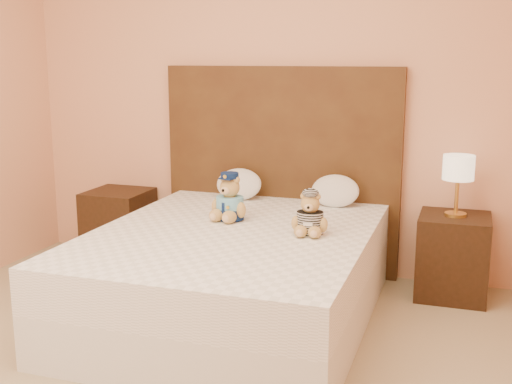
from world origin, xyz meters
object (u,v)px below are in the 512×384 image
pillow_left (239,183)px  nightstand_right (453,256)px  lamp (458,171)px  pillow_right (335,189)px  nightstand_left (119,225)px  bed (233,275)px  teddy_prisoner (310,213)px  teddy_police (230,197)px

pillow_left → nightstand_right: bearing=-1.1°
lamp → pillow_right: (-0.80, 0.03, -0.18)m
nightstand_left → pillow_right: (1.70, 0.03, 0.39)m
nightstand_left → bed: bearing=-32.6°
bed → lamp: bearing=32.6°
pillow_left → teddy_prisoner: bearing=-46.8°
nightstand_right → pillow_left: (-1.51, 0.03, 0.40)m
teddy_prisoner → lamp: bearing=38.8°
pillow_left → pillow_right: 0.71m
nightstand_left → lamp: lamp is taller
nightstand_left → teddy_prisoner: teddy_prisoner is taller
lamp → teddy_police: size_ratio=1.33×
teddy_police → pillow_left: bearing=116.2°
bed → pillow_left: pillow_left is taller
pillow_left → lamp: bearing=-1.1°
nightstand_right → teddy_prisoner: size_ratio=2.18×
teddy_prisoner → nightstand_left: bearing=152.8°
nightstand_right → pillow_right: bearing=177.9°
nightstand_right → pillow_right: (-0.80, 0.03, 0.39)m
bed → nightstand_right: 1.48m
teddy_police → pillow_right: bearing=58.2°
bed → teddy_prisoner: 0.61m
teddy_prisoner → pillow_right: size_ratio=0.76×
teddy_prisoner → pillow_left: bearing=129.3°
bed → pillow_left: size_ratio=5.87×
lamp → pillow_left: 1.52m
nightstand_left → nightstand_right: bearing=0.0°
pillow_right → teddy_prisoner: bearing=-89.4°
lamp → teddy_police: 1.48m
teddy_prisoner → pillow_right: teddy_prisoner is taller
teddy_police → pillow_right: (0.56, 0.59, -0.03)m
nightstand_left → nightstand_right: (2.50, 0.00, 0.00)m
pillow_left → bed: bearing=-72.4°
nightstand_left → teddy_police: bearing=-26.0°
nightstand_left → lamp: (2.50, 0.00, 0.57)m
nightstand_right → pillow_left: size_ratio=1.62×
bed → nightstand_left: 1.48m
nightstand_right → lamp: size_ratio=1.38×
teddy_prisoner → pillow_right: (-0.01, 0.76, -0.01)m
teddy_police → teddy_prisoner: 0.59m
nightstand_left → pillow_left: pillow_left is taller
teddy_police → teddy_prisoner: (0.56, -0.18, -0.02)m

